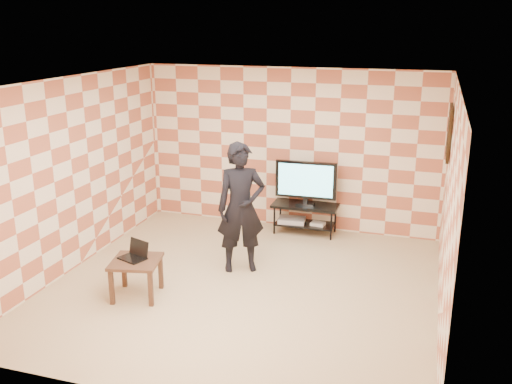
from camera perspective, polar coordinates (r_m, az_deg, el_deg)
floor at (r=7.73m, az=-1.35°, el=-9.43°), size 5.00×5.00×0.00m
wall_back at (r=9.56m, az=3.42°, el=4.29°), size 5.00×0.02×2.70m
wall_front at (r=5.08m, az=-10.61°, el=-7.50°), size 5.00×0.02×2.70m
wall_left at (r=8.36m, az=-17.88°, el=1.66°), size 0.02×5.00×2.70m
wall_right at (r=6.89m, az=18.69°, el=-1.58°), size 0.02×5.00×2.70m
ceiling at (r=6.97m, az=-1.50°, el=10.90°), size 5.00×5.00×0.02m
wall_art at (r=8.25m, az=18.77°, el=5.67°), size 0.04×0.72×0.72m
tv_stand at (r=9.49m, az=4.93°, el=-2.02°), size 1.08×0.49×0.50m
tv at (r=9.33m, az=5.01°, el=1.10°), size 1.01×0.20×0.73m
dvd_player at (r=9.57m, az=3.60°, el=-2.82°), size 0.47×0.36×0.07m
game_console at (r=9.46m, az=6.20°, el=-3.18°), size 0.24×0.19×0.05m
side_table at (r=7.47m, az=-11.91°, el=-7.30°), size 0.71×0.71×0.50m
laptop at (r=7.49m, az=-12.02°, el=-6.11°), size 0.40×0.36×0.22m
person at (r=7.91m, az=-1.51°, el=-1.59°), size 0.80×0.69×1.84m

